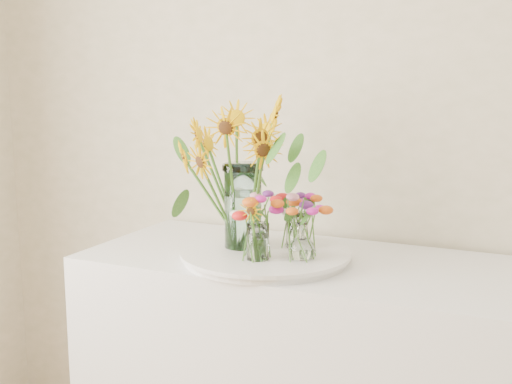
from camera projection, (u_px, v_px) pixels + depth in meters
tray at (266, 256)px, 1.94m from camera, size 0.49×0.49×0.02m
mason_jar at (243, 206)px, 1.96m from camera, size 0.12×0.12×0.27m
sunflower_bouquet at (243, 173)px, 1.95m from camera, size 0.65×0.65×0.47m
small_vase_a at (258, 242)px, 1.84m from camera, size 0.08×0.08×0.11m
wildflower_posy_a at (258, 227)px, 1.83m from camera, size 0.20×0.20×0.20m
small_vase_b at (302, 242)px, 1.84m from camera, size 0.08×0.08×0.11m
wildflower_posy_b at (302, 226)px, 1.84m from camera, size 0.21×0.21×0.20m
small_vase_c at (297, 231)px, 1.97m from camera, size 0.08×0.08×0.11m
wildflower_posy_c at (297, 216)px, 1.97m from camera, size 0.21×0.21×0.20m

